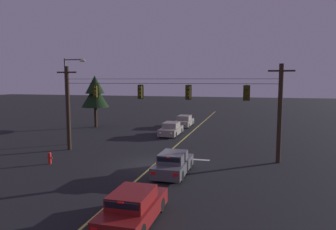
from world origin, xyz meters
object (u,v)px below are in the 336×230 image
(traffic_light_centre, at_px, (188,92))
(fire_hydrant, at_px, (50,158))
(street_lamp_corner, at_px, (69,93))
(car_waiting_second_near, at_px, (133,208))
(traffic_light_right_inner, at_px, (247,93))
(car_oncoming_trailing, at_px, (184,121))
(traffic_light_left_inner, at_px, (140,92))
(traffic_light_leftmost, at_px, (95,91))
(car_oncoming_lead, at_px, (171,129))
(tree_verge_near, at_px, (95,93))
(car_waiting_near_lane, at_px, (173,164))

(traffic_light_centre, xyz_separation_m, fire_hydrant, (-9.00, -4.42, -4.52))
(street_lamp_corner, bearing_deg, car_waiting_second_near, -50.11)
(traffic_light_right_inner, height_order, car_oncoming_trailing, traffic_light_right_inner)
(traffic_light_centre, height_order, car_oncoming_trailing, traffic_light_centre)
(traffic_light_left_inner, bearing_deg, street_lamp_corner, 165.83)
(street_lamp_corner, distance_m, fire_hydrant, 7.93)
(traffic_light_leftmost, xyz_separation_m, fire_hydrant, (-1.33, -4.42, -4.52))
(traffic_light_leftmost, bearing_deg, car_waiting_second_near, -56.49)
(car_oncoming_lead, relative_size, street_lamp_corner, 0.57)
(traffic_light_centre, bearing_deg, traffic_light_leftmost, 180.00)
(traffic_light_leftmost, distance_m, fire_hydrant, 6.46)
(traffic_light_centre, height_order, fire_hydrant, traffic_light_centre)
(traffic_light_left_inner, xyz_separation_m, traffic_light_right_inner, (8.08, 0.00, 0.00))
(tree_verge_near, bearing_deg, traffic_light_leftmost, -62.17)
(car_waiting_near_lane, height_order, car_oncoming_lead, same)
(car_oncoming_lead, distance_m, fire_hydrant, 14.48)
(car_waiting_second_near, bearing_deg, car_oncoming_lead, 99.91)
(traffic_light_centre, relative_size, fire_hydrant, 1.45)
(traffic_light_centre, bearing_deg, traffic_light_left_inner, 180.00)
(car_waiting_second_near, height_order, street_lamp_corner, street_lamp_corner)
(traffic_light_leftmost, xyz_separation_m, tree_verge_near, (-6.49, 12.28, -0.68))
(tree_verge_near, bearing_deg, car_waiting_second_near, -59.33)
(car_oncoming_lead, relative_size, car_oncoming_trailing, 1.00)
(traffic_light_leftmost, xyz_separation_m, traffic_light_centre, (7.66, 0.00, 0.00))
(tree_verge_near, bearing_deg, traffic_light_centre, -40.97)
(car_oncoming_trailing, distance_m, fire_hydrant, 20.86)
(car_waiting_second_near, height_order, tree_verge_near, tree_verge_near)
(car_oncoming_trailing, distance_m, street_lamp_corner, 16.34)
(traffic_light_left_inner, xyz_separation_m, car_waiting_second_near, (3.82, -11.58, -4.31))
(traffic_light_left_inner, relative_size, car_oncoming_lead, 0.28)
(tree_verge_near, bearing_deg, car_waiting_near_lane, -49.95)
(traffic_light_right_inner, height_order, tree_verge_near, tree_verge_near)
(traffic_light_leftmost, distance_m, car_waiting_near_lane, 9.86)
(traffic_light_left_inner, distance_m, car_oncoming_trailing, 16.30)
(car_waiting_second_near, distance_m, fire_hydrant, 11.50)
(traffic_light_leftmost, xyz_separation_m, traffic_light_right_inner, (11.93, 0.00, 0.00))
(car_oncoming_trailing, bearing_deg, fire_hydrant, -105.10)
(traffic_light_leftmost, height_order, fire_hydrant, traffic_light_leftmost)
(traffic_light_centre, xyz_separation_m, car_oncoming_trailing, (-3.56, 15.72, -4.31))
(car_oncoming_lead, bearing_deg, traffic_light_left_inner, -91.41)
(traffic_light_left_inner, xyz_separation_m, traffic_light_centre, (3.82, 0.00, 0.00))
(car_waiting_second_near, bearing_deg, car_waiting_near_lane, 90.26)
(tree_verge_near, bearing_deg, street_lamp_corner, -74.39)
(car_waiting_second_near, height_order, fire_hydrant, car_waiting_second_near)
(traffic_light_right_inner, xyz_separation_m, fire_hydrant, (-13.26, -4.42, -4.52))
(fire_hydrant, bearing_deg, traffic_light_right_inner, 18.45)
(traffic_light_leftmost, relative_size, street_lamp_corner, 0.16)
(street_lamp_corner, bearing_deg, tree_verge_near, 105.61)
(car_oncoming_lead, relative_size, fire_hydrant, 5.26)
(traffic_light_centre, height_order, car_waiting_second_near, traffic_light_centre)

